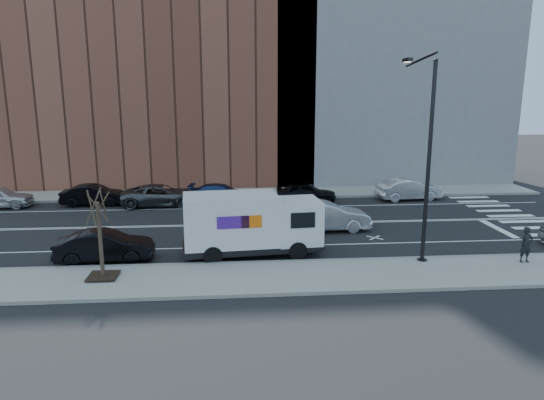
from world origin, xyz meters
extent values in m
plane|color=black|center=(0.00, 0.00, 0.00)|extent=(120.00, 120.00, 0.00)
cube|color=gray|center=(0.00, -8.80, 0.07)|extent=(44.00, 3.60, 0.15)
cube|color=gray|center=(0.00, 8.80, 0.07)|extent=(44.00, 3.60, 0.15)
cube|color=gray|center=(0.00, -7.00, 0.08)|extent=(44.00, 0.25, 0.17)
cube|color=gray|center=(0.00, 7.00, 0.08)|extent=(44.00, 0.25, 0.17)
cube|color=brown|center=(-8.00, 15.60, 11.00)|extent=(26.00, 10.00, 22.00)
cube|color=slate|center=(12.00, 15.60, 13.00)|extent=(20.00, 10.00, 26.00)
cylinder|color=black|center=(7.00, -7.40, 4.50)|extent=(0.18, 0.18, 9.00)
cylinder|color=black|center=(7.00, -7.40, 0.10)|extent=(0.44, 0.44, 0.20)
sphere|color=black|center=(7.00, -7.40, 8.95)|extent=(0.20, 0.20, 0.20)
cylinder|color=black|center=(7.00, -5.70, 9.10)|extent=(0.11, 3.49, 0.48)
cube|color=black|center=(7.00, -4.00, 9.20)|extent=(0.25, 0.80, 0.18)
cube|color=#FFF2CC|center=(7.00, -4.00, 9.10)|extent=(0.18, 0.55, 0.03)
cube|color=black|center=(-7.00, -8.40, 0.23)|extent=(1.20, 1.20, 0.04)
cylinder|color=#382B1E|center=(-7.00, -8.40, 1.75)|extent=(0.16, 0.16, 3.20)
cylinder|color=#382B1E|center=(-6.75, -8.40, 3.15)|extent=(0.06, 0.80, 1.44)
cylinder|color=#382B1E|center=(-6.92, -8.16, 3.15)|extent=(0.81, 0.31, 1.19)
cylinder|color=#382B1E|center=(-7.20, -8.25, 3.15)|extent=(0.58, 0.76, 1.50)
cylinder|color=#382B1E|center=(-7.20, -8.55, 3.15)|extent=(0.47, 0.61, 1.37)
cylinder|color=#382B1E|center=(-6.92, -8.64, 3.15)|extent=(0.72, 0.29, 1.13)
cube|color=black|center=(-0.77, -5.60, 0.47)|extent=(6.60, 2.77, 0.31)
cube|color=silver|center=(1.50, -5.39, 1.61)|extent=(2.27, 2.41, 2.07)
cube|color=black|center=(2.56, -5.29, 1.92)|extent=(0.24, 1.92, 0.99)
cube|color=black|center=(1.61, -6.51, 1.92)|extent=(1.14, 0.15, 0.73)
cube|color=black|center=(1.40, -4.26, 1.92)|extent=(1.14, 0.15, 0.73)
cube|color=black|center=(2.52, -5.29, 0.57)|extent=(0.35, 2.08, 0.36)
cube|color=silver|center=(-1.70, -5.69, 1.81)|extent=(4.55, 2.68, 2.39)
cube|color=#47198C|center=(-1.59, -6.84, 1.97)|extent=(1.45, 0.16, 0.57)
cube|color=orange|center=(-0.76, -6.77, 1.97)|extent=(0.93, 0.11, 0.57)
cube|color=#47198C|center=(-1.80, -4.53, 1.97)|extent=(1.45, 0.16, 0.57)
cube|color=orange|center=(-0.98, -4.45, 1.97)|extent=(0.93, 0.11, 0.57)
cylinder|color=black|center=(1.39, -6.44, 0.44)|extent=(0.89, 0.37, 0.87)
cylinder|color=black|center=(1.20, -4.37, 0.44)|extent=(0.89, 0.37, 0.87)
cylinder|color=black|center=(-2.53, -6.81, 0.44)|extent=(0.89, 0.37, 0.87)
cylinder|color=black|center=(-2.72, -4.74, 0.44)|extent=(0.89, 0.37, 0.87)
imported|color=black|center=(-11.20, 5.93, 0.72)|extent=(4.41, 1.61, 1.44)
imported|color=#474A4E|center=(-6.58, 5.40, 0.74)|extent=(5.41, 2.67, 1.47)
imported|color=navy|center=(-2.40, 6.01, 0.67)|extent=(4.77, 2.34, 1.33)
imported|color=black|center=(3.58, 5.60, 0.73)|extent=(4.43, 2.20, 1.45)
imported|color=silver|center=(11.20, 5.89, 0.77)|extent=(4.84, 2.17, 1.54)
imported|color=silver|center=(3.58, -1.63, 0.83)|extent=(5.12, 1.98, 1.66)
imported|color=black|center=(-7.50, -5.94, 0.72)|extent=(4.49, 1.83, 1.45)
imported|color=black|center=(11.54, -7.99, 0.96)|extent=(0.63, 0.46, 1.63)
camera|label=1|loc=(-1.54, -27.82, 7.61)|focal=32.00mm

